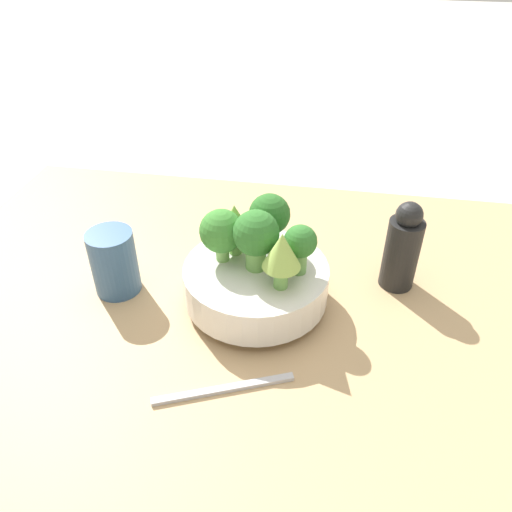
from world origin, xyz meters
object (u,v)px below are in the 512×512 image
object	(u,v)px
fork	(224,389)
cup	(114,262)
bowl	(256,283)
pepper_mill	(402,248)

from	to	relation	value
fork	cup	bearing A→B (deg)	141.15
bowl	fork	distance (m)	0.17
bowl	pepper_mill	xyz separation A→B (m)	(0.21, 0.08, 0.03)
cup	pepper_mill	world-z (taller)	pepper_mill
bowl	pepper_mill	distance (m)	0.23
bowl	cup	world-z (taller)	cup
bowl	pepper_mill	world-z (taller)	pepper_mill
pepper_mill	fork	xyz separation A→B (m)	(-0.22, -0.25, -0.07)
pepper_mill	fork	distance (m)	0.34
cup	fork	world-z (taller)	cup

